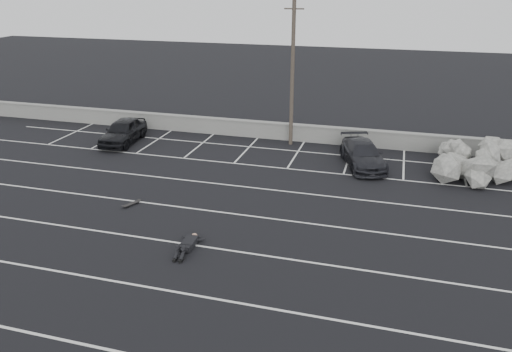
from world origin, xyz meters
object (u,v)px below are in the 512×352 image
(car_right, at_px, (363,154))
(person, at_px, (190,240))
(skateboard, at_px, (131,204))
(trash_bin, at_px, (491,152))
(utility_pole, at_px, (292,74))
(car_left, at_px, (123,131))
(riprap_pile, at_px, (476,164))

(car_right, distance_m, person, 12.02)
(person, bearing_deg, skateboard, 144.32)
(trash_bin, height_order, skateboard, trash_bin)
(utility_pole, bearing_deg, car_right, -29.95)
(car_left, relative_size, riprap_pile, 0.73)
(trash_bin, distance_m, person, 18.44)
(riprap_pile, xyz_separation_m, skateboard, (-15.23, -8.24, -0.50))
(car_left, bearing_deg, person, -55.55)
(car_right, xyz_separation_m, skateboard, (-9.52, -8.01, -0.58))
(car_left, bearing_deg, riprap_pile, -4.98)
(car_left, relative_size, person, 1.71)
(utility_pole, relative_size, person, 3.38)
(car_left, relative_size, car_right, 0.95)
(utility_pole, bearing_deg, person, -94.47)
(car_left, bearing_deg, utility_pole, 8.86)
(utility_pole, bearing_deg, riprap_pile, -13.13)
(skateboard, bearing_deg, trash_bin, 58.30)
(car_left, height_order, trash_bin, car_left)
(car_right, bearing_deg, car_left, 160.58)
(car_right, distance_m, riprap_pile, 5.72)
(riprap_pile, bearing_deg, utility_pole, 166.87)
(riprap_pile, bearing_deg, car_right, -177.75)
(car_right, distance_m, utility_pole, 6.37)
(car_right, xyz_separation_m, trash_bin, (6.81, 3.02, -0.24))
(skateboard, bearing_deg, car_left, 145.99)
(car_right, relative_size, riprap_pile, 0.76)
(utility_pole, bearing_deg, skateboard, -115.09)
(car_left, relative_size, utility_pole, 0.51)
(car_right, bearing_deg, person, -136.75)
(car_right, relative_size, utility_pole, 0.53)
(riprap_pile, bearing_deg, skateboard, -151.60)
(trash_bin, bearing_deg, car_left, -172.17)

